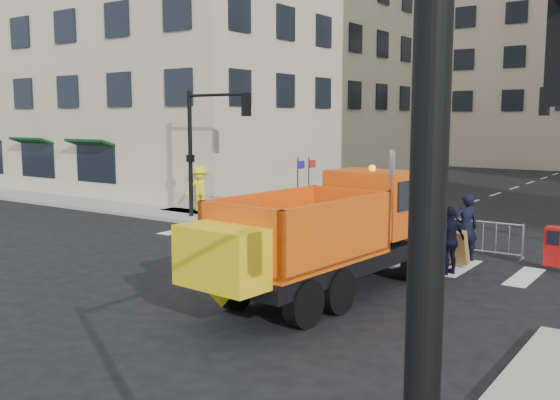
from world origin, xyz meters
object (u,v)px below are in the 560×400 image
Objects in this scene: cop_a at (466,227)px; cop_c at (450,240)px; newspaper_box at (554,246)px; cop_b at (405,224)px; worker at (200,189)px; plow_truck at (328,232)px.

cop_c is at bearing 51.90° from cop_a.
cop_a reaches higher than cop_c.
cop_b is at bearing -170.66° from newspaper_box.
cop_a is 13.11m from worker.
cop_c is (2.11, -1.77, 0.01)m from cop_b.
plow_truck is at bearing 31.57° from cop_a.
cop_c reaches higher than newspaper_box.
worker is at bearing -14.29° from cop_b.
cop_a is at bearing -168.79° from newspaper_box.
cop_b reaches higher than newspaper_box.
cop_a is 1.03× the size of worker.
cop_b is (-1.93, -0.06, -0.09)m from cop_a.
cop_c is 0.95× the size of worker.
cop_b is 2.75m from cop_c.
cop_a is 2.47m from newspaper_box.
cop_c is 1.72× the size of newspaper_box.
cop_c is at bearing -19.17° from plow_truck.
plow_truck is 4.64× the size of worker.
newspaper_box is (2.26, 2.09, -0.25)m from cop_c.
worker reaches higher than newspaper_box.
plow_truck is at bearing 93.17° from cop_b.
cop_a reaches higher than cop_b.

